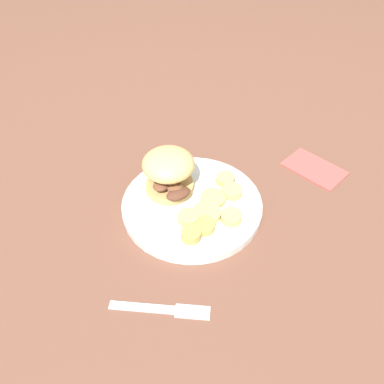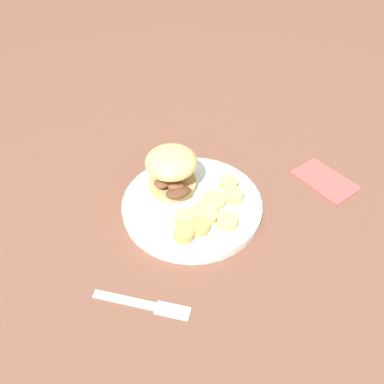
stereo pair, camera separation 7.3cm
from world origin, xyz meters
name	(u,v)px [view 2 (the right image)]	position (x,y,z in m)	size (l,w,h in m)	color
ground_plane	(192,208)	(0.00, 0.00, 0.00)	(4.00, 4.00, 0.00)	brown
dinner_plate	(192,204)	(0.00, 0.00, 0.01)	(0.28, 0.28, 0.02)	silver
sandwich	(170,170)	(0.00, 0.06, 0.07)	(0.12, 0.12, 0.09)	tan
potato_round_0	(185,217)	(-0.05, -0.03, 0.03)	(0.04, 0.04, 0.01)	#DBB766
potato_round_1	(198,227)	(-0.04, -0.06, 0.03)	(0.04, 0.04, 0.01)	tan
potato_round_2	(213,200)	(0.03, -0.03, 0.02)	(0.05, 0.05, 0.01)	#DBB766
potato_round_3	(203,215)	(-0.01, -0.05, 0.02)	(0.06, 0.06, 0.01)	#DBB766
potato_round_4	(228,221)	(0.01, -0.09, 0.03)	(0.04, 0.04, 0.02)	#DBB766
potato_round_5	(229,183)	(0.09, -0.02, 0.03)	(0.04, 0.04, 0.01)	#DBB766
potato_round_6	(184,234)	(-0.07, -0.06, 0.03)	(0.04, 0.04, 0.02)	tan
potato_round_7	(233,195)	(0.07, -0.05, 0.03)	(0.04, 0.04, 0.01)	#DBB766
fork	(143,304)	(-0.21, -0.10, 0.00)	(0.10, 0.15, 0.00)	silver
napkin	(325,180)	(0.27, -0.14, 0.00)	(0.13, 0.08, 0.01)	#B24C47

